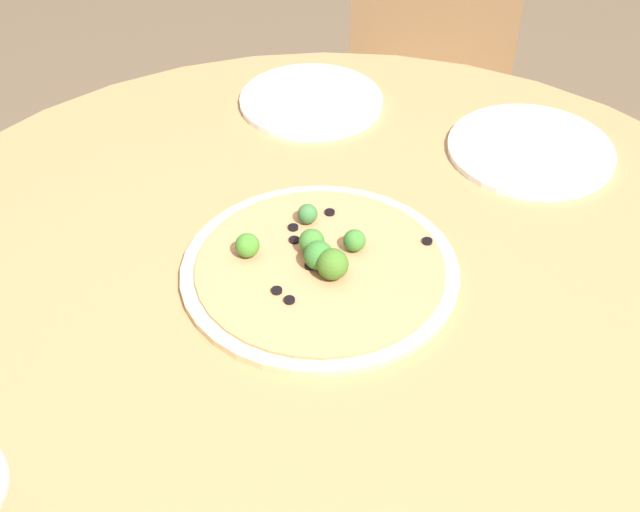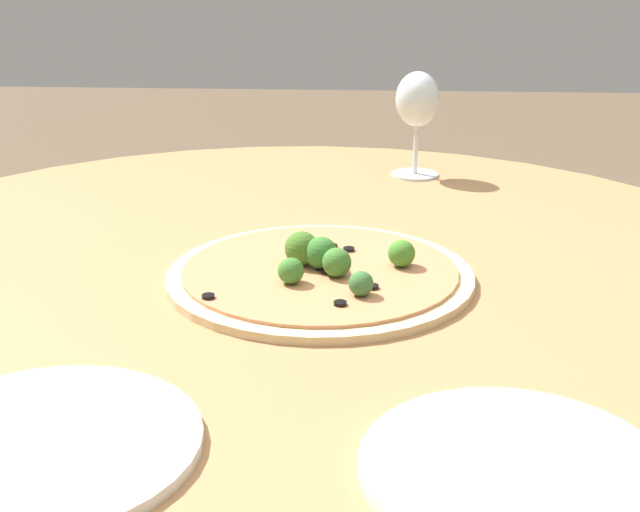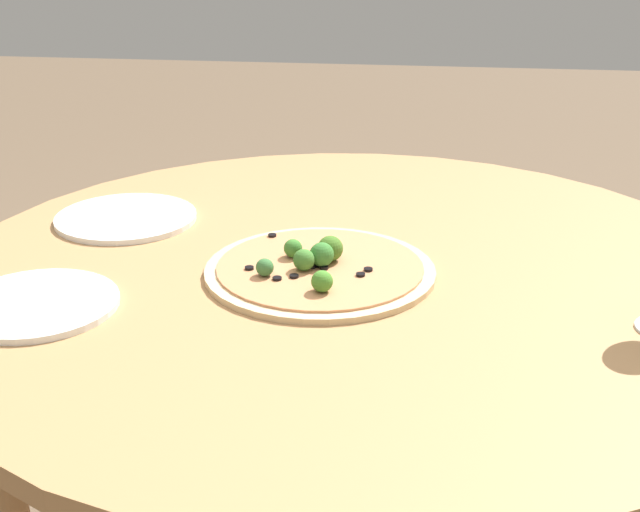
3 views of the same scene
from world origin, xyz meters
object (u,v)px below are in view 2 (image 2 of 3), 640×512
(wine_glass, at_px, (417,104))
(plate_far, at_px, (41,445))
(plate_near, at_px, (515,468))
(pizza, at_px, (321,273))

(wine_glass, height_order, plate_far, wine_glass)
(plate_near, bearing_deg, plate_far, -91.57)
(pizza, relative_size, plate_far, 1.42)
(pizza, height_order, plate_far, pizza)
(wine_glass, xyz_separation_m, plate_far, (0.87, -0.32, -0.12))
(wine_glass, distance_m, plate_near, 0.89)
(pizza, xyz_separation_m, wine_glass, (-0.49, 0.13, 0.11))
(pizza, bearing_deg, plate_near, 23.57)
(plate_far, bearing_deg, pizza, 152.41)
(pizza, relative_size, plate_near, 1.52)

